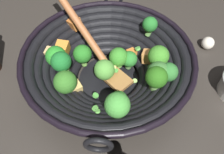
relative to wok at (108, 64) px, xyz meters
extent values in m
plane|color=#332D28|center=(0.00, 0.00, -0.07)|extent=(4.00, 4.00, 0.00)
cylinder|color=black|center=(0.00, 0.00, -0.07)|extent=(0.15, 0.15, 0.01)
torus|color=black|center=(0.00, 0.00, -0.05)|extent=(0.21, 0.21, 0.03)
torus|color=black|center=(0.00, 0.00, -0.04)|extent=(0.24, 0.24, 0.03)
torus|color=black|center=(0.00, 0.00, -0.03)|extent=(0.27, 0.27, 0.03)
torus|color=black|center=(0.00, 0.00, -0.01)|extent=(0.30, 0.30, 0.03)
torus|color=black|center=(0.00, 0.00, 0.00)|extent=(0.33, 0.33, 0.03)
torus|color=black|center=(0.00, 0.00, 0.01)|extent=(0.36, 0.36, 0.03)
torus|color=black|center=(0.00, 0.00, 0.02)|extent=(0.39, 0.39, 0.03)
torus|color=black|center=(0.00, 0.00, 0.03)|extent=(0.41, 0.41, 0.01)
torus|color=black|center=(0.12, 0.18, 0.03)|extent=(0.05, 0.04, 0.05)
torus|color=black|center=(-0.12, -0.18, 0.03)|extent=(0.05, 0.04, 0.05)
cylinder|color=#78B34B|center=(-0.04, 0.06, -0.03)|extent=(0.02, 0.02, 0.02)
sphere|color=#277523|center=(-0.04, 0.06, 0.00)|extent=(0.05, 0.05, 0.05)
cylinder|color=#5E9249|center=(0.06, 0.00, -0.05)|extent=(0.03, 0.02, 0.02)
sphere|color=#2C7D2D|center=(0.06, 0.00, -0.02)|extent=(0.04, 0.04, 0.04)
cylinder|color=#5DA036|center=(0.10, -0.06, -0.01)|extent=(0.02, 0.02, 0.01)
sphere|color=#3F8929|center=(0.10, -0.06, 0.02)|extent=(0.05, 0.05, 0.05)
cylinder|color=#7CA246|center=(0.09, -0.11, 0.00)|extent=(0.02, 0.02, 0.01)
sphere|color=#307330|center=(0.09, -0.11, 0.02)|extent=(0.04, 0.04, 0.04)
cylinder|color=#679D4E|center=(0.14, 0.03, 0.01)|extent=(0.02, 0.02, 0.02)
sphere|color=#24732A|center=(0.14, 0.03, 0.04)|extent=(0.04, 0.04, 0.04)
cylinder|color=#73BC45|center=(-0.11, 0.00, -0.02)|extent=(0.02, 0.02, 0.02)
sphere|color=#357426|center=(-0.11, 0.00, 0.01)|extent=(0.05, 0.05, 0.05)
cylinder|color=#57A048|center=(-0.01, -0.01, -0.04)|extent=(0.02, 0.02, 0.01)
sphere|color=#559D3D|center=(-0.01, -0.01, -0.01)|extent=(0.05, 0.05, 0.05)
cylinder|color=#76B348|center=(0.04, 0.01, -0.04)|extent=(0.03, 0.03, 0.01)
sphere|color=#388829|center=(0.04, 0.01, -0.01)|extent=(0.05, 0.05, 0.05)
cylinder|color=#78C05A|center=(-0.10, 0.08, -0.01)|extent=(0.03, 0.03, 0.01)
sphere|color=#288927|center=(-0.10, 0.08, 0.01)|extent=(0.05, 0.05, 0.05)
cylinder|color=#6F9E42|center=(0.07, -0.10, -0.01)|extent=(0.03, 0.03, 0.01)
sphere|color=#3C7433|center=(0.07, -0.10, 0.02)|extent=(0.05, 0.05, 0.05)
cylinder|color=#85BA4B|center=(-0.10, 0.04, -0.01)|extent=(0.02, 0.02, 0.02)
sphere|color=#1C6D2A|center=(-0.10, 0.04, 0.02)|extent=(0.05, 0.05, 0.05)
cylinder|color=#7A9F52|center=(-0.04, -0.10, -0.02)|extent=(0.02, 0.01, 0.02)
sphere|color=#35842A|center=(-0.04, -0.10, 0.01)|extent=(0.04, 0.04, 0.04)
cylinder|color=#6CA942|center=(-0.06, -0.13, 0.02)|extent=(0.03, 0.03, 0.02)
sphere|color=green|center=(-0.06, -0.13, 0.05)|extent=(0.05, 0.05, 0.05)
cylinder|color=#7BB55B|center=(0.06, -0.11, 0.00)|extent=(0.03, 0.03, 0.02)
sphere|color=#296618|center=(0.06, -0.11, 0.03)|extent=(0.05, 0.05, 0.05)
cube|color=orange|center=(0.09, 0.02, -0.03)|extent=(0.02, 0.02, 0.02)
cube|color=#DF914B|center=(0.11, -0.02, -0.01)|extent=(0.04, 0.05, 0.04)
cube|color=#DEC476|center=(0.01, 0.01, -0.04)|extent=(0.04, 0.04, 0.03)
cube|color=orange|center=(-0.08, 0.10, 0.01)|extent=(0.04, 0.05, 0.03)
cube|color=orange|center=(-0.01, 0.15, 0.02)|extent=(0.04, 0.04, 0.04)
cube|color=tan|center=(-0.11, 0.10, 0.01)|extent=(0.03, 0.03, 0.03)
cube|color=#DCB664|center=(-0.09, 0.01, -0.04)|extent=(0.03, 0.03, 0.03)
cylinder|color=#99D166|center=(0.04, -0.06, -0.04)|extent=(0.01, 0.01, 0.01)
cylinder|color=#6BC651|center=(0.10, 0.01, -0.01)|extent=(0.02, 0.02, 0.01)
cylinder|color=#56B247|center=(0.01, -0.02, -0.02)|extent=(0.01, 0.01, 0.01)
cylinder|color=#56B247|center=(-0.06, -0.05, -0.03)|extent=(0.02, 0.02, 0.01)
cylinder|color=#56B247|center=(0.07, -0.08, -0.02)|extent=(0.02, 0.02, 0.01)
cylinder|color=#6BC651|center=(-0.09, -0.11, 0.01)|extent=(0.01, 0.01, 0.01)
cylinder|color=#99D166|center=(-0.09, 0.05, -0.02)|extent=(0.02, 0.02, 0.01)
cylinder|color=#6BC651|center=(-0.09, -0.09, 0.00)|extent=(0.02, 0.02, 0.01)
cylinder|color=#56B247|center=(0.09, -0.05, -0.02)|extent=(0.02, 0.02, 0.01)
cube|color=#9E6B38|center=(0.01, -0.03, -0.03)|extent=(0.06, 0.08, 0.01)
cylinder|color=#A66137|center=(-0.02, 0.12, 0.07)|extent=(0.07, 0.25, 0.18)
sphere|color=silver|center=(0.32, -0.04, -0.05)|extent=(0.04, 0.04, 0.04)
camera|label=1|loc=(-0.17, -0.31, 0.41)|focal=35.51mm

